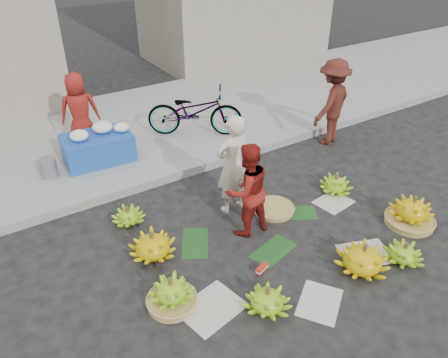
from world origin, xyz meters
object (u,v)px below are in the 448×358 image
vendor_cream (233,165)px  bicycle (195,111)px  banana_bunch_0 (171,294)px  banana_bunch_4 (412,212)px  flower_table (98,146)px

vendor_cream → bicycle: vendor_cream is taller
bicycle → banana_bunch_0: bearing=-179.6°
bicycle → banana_bunch_4: bearing=-129.1°
vendor_cream → flower_table: (-1.25, 2.35, -0.37)m
banana_bunch_0 → bicycle: (2.31, 3.57, 0.43)m
banana_bunch_4 → bicycle: (-1.28, 4.04, 0.39)m
flower_table → bicycle: bicycle is taller
banana_bunch_0 → flower_table: 3.58m
banana_bunch_0 → bicycle: size_ratio=0.32×
bicycle → flower_table: bearing=123.7°
banana_bunch_4 → flower_table: (-3.21, 4.02, 0.19)m
banana_bunch_0 → banana_bunch_4: (3.59, -0.47, 0.03)m
flower_table → banana_bunch_4: bearing=-47.7°
banana_bunch_0 → vendor_cream: 2.11m
flower_table → bicycle: size_ratio=0.66×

